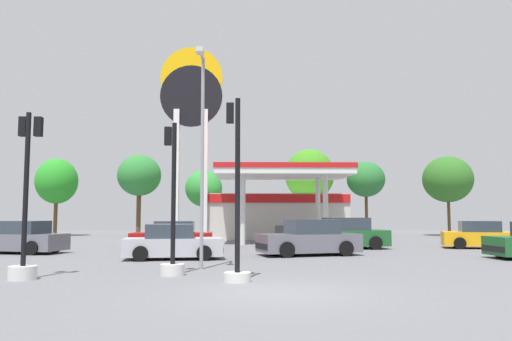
{
  "coord_description": "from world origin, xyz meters",
  "views": [
    {
      "loc": [
        -0.66,
        -11.99,
        1.84
      ],
      "look_at": [
        -0.08,
        16.55,
        4.31
      ],
      "focal_mm": 35.22,
      "sensor_mm": 36.0,
      "label": 1
    }
  ],
  "objects": [
    {
      "name": "tree_5",
      "position": [
        16.21,
        29.47,
        4.71
      ],
      "size": [
        4.1,
        4.1,
        6.64
      ],
      "color": "brown",
      "rests_on": "ground"
    },
    {
      "name": "gas_station",
      "position": [
        1.66,
        25.44,
        2.01
      ],
      "size": [
        10.01,
        12.66,
        4.84
      ],
      "color": "beige",
      "rests_on": "ground"
    },
    {
      "name": "car_5",
      "position": [
        4.55,
        14.73,
        0.74
      ],
      "size": [
        4.77,
        2.49,
        1.64
      ],
      "color": "black",
      "rests_on": "ground"
    },
    {
      "name": "corner_streetlamp",
      "position": [
        -2.14,
        4.8,
        4.33
      ],
      "size": [
        0.24,
        1.48,
        7.23
      ],
      "color": "gray",
      "rests_on": "ground"
    },
    {
      "name": "traffic_signal_0",
      "position": [
        -6.94,
        2.47,
        1.49
      ],
      "size": [
        0.77,
        0.77,
        4.76
      ],
      "color": "silver",
      "rests_on": "ground"
    },
    {
      "name": "tree_0",
      "position": [
        -16.48,
        30.14,
        4.55
      ],
      "size": [
        3.45,
        3.45,
        6.45
      ],
      "color": "brown",
      "rests_on": "ground"
    },
    {
      "name": "traffic_signal_1",
      "position": [
        -2.88,
        3.35,
        1.3
      ],
      "size": [
        0.73,
        0.73,
        4.64
      ],
      "color": "silver",
      "rests_on": "ground"
    },
    {
      "name": "tree_2",
      "position": [
        -4.28,
        31.13,
        4.0
      ],
      "size": [
        3.17,
        3.17,
        5.6
      ],
      "color": "brown",
      "rests_on": "ground"
    },
    {
      "name": "station_pole_sign",
      "position": [
        -4.52,
        22.89,
        8.8
      ],
      "size": [
        4.38,
        0.56,
        13.64
      ],
      "color": "white",
      "rests_on": "ground"
    },
    {
      "name": "car_0",
      "position": [
        -3.64,
        8.7,
        0.65
      ],
      "size": [
        4.15,
        2.17,
        1.43
      ],
      "color": "black",
      "rests_on": "ground"
    },
    {
      "name": "tree_3",
      "position": [
        4.59,
        29.13,
        5.04
      ],
      "size": [
        4.04,
        4.04,
        7.18
      ],
      "color": "brown",
      "rests_on": "ground"
    },
    {
      "name": "car_4",
      "position": [
        11.97,
        14.74,
        0.66
      ],
      "size": [
        4.39,
        2.72,
        1.46
      ],
      "color": "black",
      "rests_on": "ground"
    },
    {
      "name": "car_3",
      "position": [
        -4.42,
        13.9,
        0.67
      ],
      "size": [
        4.19,
        2.04,
        1.47
      ],
      "color": "black",
      "rests_on": "ground"
    },
    {
      "name": "ground_plane",
      "position": [
        0.0,
        0.0,
        0.0
      ],
      "size": [
        90.0,
        90.0,
        0.0
      ],
      "primitive_type": "plane",
      "color": "slate",
      "rests_on": "ground"
    },
    {
      "name": "traffic_signal_2",
      "position": [
        -0.92,
        1.88,
        1.6
      ],
      "size": [
        0.74,
        0.74,
        5.07
      ],
      "color": "silver",
      "rests_on": "ground"
    },
    {
      "name": "tree_4",
      "position": [
        9.4,
        29.74,
        4.71
      ],
      "size": [
        3.17,
        3.17,
        6.2
      ],
      "color": "brown",
      "rests_on": "ground"
    },
    {
      "name": "car_2",
      "position": [
        2.18,
        10.53,
        0.72
      ],
      "size": [
        4.76,
        2.95,
        1.59
      ],
      "color": "black",
      "rests_on": "ground"
    },
    {
      "name": "car_1",
      "position": [
        -11.26,
        11.95,
        0.69
      ],
      "size": [
        4.52,
        2.68,
        1.51
      ],
      "color": "black",
      "rests_on": "ground"
    },
    {
      "name": "tree_1",
      "position": [
        -9.68,
        30.47,
        5.05
      ],
      "size": [
        3.66,
        3.66,
        6.82
      ],
      "color": "brown",
      "rests_on": "ground"
    }
  ]
}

